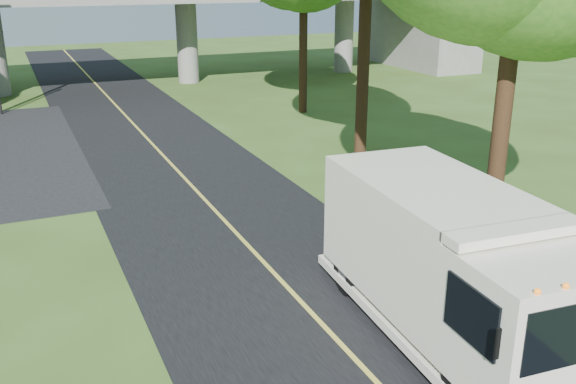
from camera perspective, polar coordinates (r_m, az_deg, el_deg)
ground at (r=14.43m, az=2.72°, el=-11.41°), size 120.00×120.00×0.00m
road at (r=23.01m, az=-8.44°, el=0.40°), size 7.00×90.00×0.02m
lane_line at (r=23.00m, az=-8.45°, el=0.44°), size 0.12×90.00×0.01m
overpass at (r=43.52m, az=-16.97°, el=14.73°), size 54.00×10.00×7.30m
step_van at (r=13.52m, az=14.35°, el=-6.01°), size 3.29×7.71×3.16m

